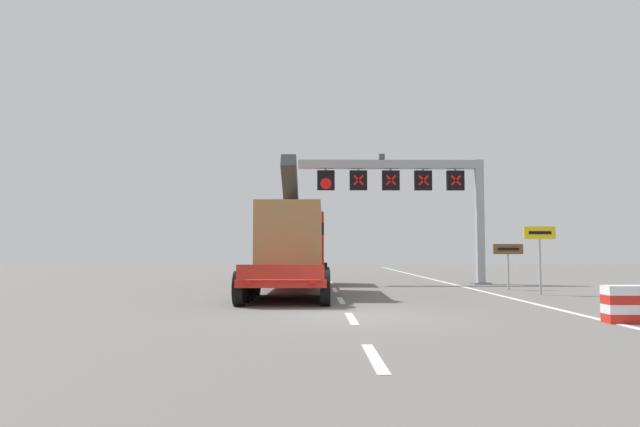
{
  "coord_description": "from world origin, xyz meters",
  "views": [
    {
      "loc": [
        -1.09,
        -15.48,
        1.75
      ],
      "look_at": [
        -0.69,
        11.61,
        3.48
      ],
      "focal_mm": 32.38,
      "sensor_mm": 36.0,
      "label": 1
    }
  ],
  "objects_px": {
    "tourist_info_sign_brown": "(508,255)",
    "exit_sign_yellow": "(540,244)",
    "overhead_lane_gantry": "(414,185)",
    "crash_barrier_striped": "(626,304)",
    "heavy_haul_truck_red": "(295,245)"
  },
  "relations": [
    {
      "from": "exit_sign_yellow",
      "to": "crash_barrier_striped",
      "type": "xyz_separation_m",
      "value": [
        -1.41,
        -8.69,
        -1.54
      ]
    },
    {
      "from": "overhead_lane_gantry",
      "to": "exit_sign_yellow",
      "type": "distance_m",
      "value": 8.73
    },
    {
      "from": "heavy_haul_truck_red",
      "to": "crash_barrier_striped",
      "type": "relative_size",
      "value": 13.98
    },
    {
      "from": "overhead_lane_gantry",
      "to": "tourist_info_sign_brown",
      "type": "height_order",
      "value": "overhead_lane_gantry"
    },
    {
      "from": "crash_barrier_striped",
      "to": "heavy_haul_truck_red",
      "type": "bearing_deg",
      "value": 125.48
    },
    {
      "from": "tourist_info_sign_brown",
      "to": "crash_barrier_striped",
      "type": "bearing_deg",
      "value": -95.72
    },
    {
      "from": "heavy_haul_truck_red",
      "to": "overhead_lane_gantry",
      "type": "bearing_deg",
      "value": 34.93
    },
    {
      "from": "heavy_haul_truck_red",
      "to": "exit_sign_yellow",
      "type": "bearing_deg",
      "value": -17.14
    },
    {
      "from": "tourist_info_sign_brown",
      "to": "exit_sign_yellow",
      "type": "bearing_deg",
      "value": -85.57
    },
    {
      "from": "exit_sign_yellow",
      "to": "tourist_info_sign_brown",
      "type": "bearing_deg",
      "value": 94.43
    },
    {
      "from": "overhead_lane_gantry",
      "to": "exit_sign_yellow",
      "type": "bearing_deg",
      "value": -63.44
    },
    {
      "from": "heavy_haul_truck_red",
      "to": "exit_sign_yellow",
      "type": "distance_m",
      "value": 10.2
    },
    {
      "from": "exit_sign_yellow",
      "to": "overhead_lane_gantry",
      "type": "bearing_deg",
      "value": 116.56
    },
    {
      "from": "overhead_lane_gantry",
      "to": "crash_barrier_striped",
      "type": "bearing_deg",
      "value": -82.05
    },
    {
      "from": "overhead_lane_gantry",
      "to": "tourist_info_sign_brown",
      "type": "distance_m",
      "value": 6.55
    }
  ]
}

